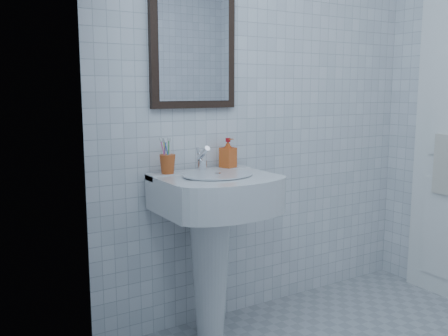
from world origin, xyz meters
TOP-DOWN VIEW (x-y plane):
  - wall_back at (0.00, 1.20)m, footprint 2.20×0.02m
  - wall_left at (-1.10, 0.00)m, footprint 0.02×2.40m
  - washbasin at (-0.50, 0.99)m, footprint 0.60×0.44m
  - faucet at (-0.50, 1.10)m, footprint 0.06×0.12m
  - toothbrush_cup at (-0.70, 1.11)m, footprint 0.11×0.11m
  - soap_dispenser at (-0.32, 1.12)m, footprint 0.09×0.10m
  - wall_mirror at (-0.50, 1.18)m, footprint 0.50×0.04m
  - hand_towel at (1.04, 0.69)m, footprint 0.03×0.16m

SIDE VIEW (x-z plane):
  - washbasin at x=-0.50m, z-range 0.16..1.07m
  - hand_towel at x=1.04m, z-range 0.68..1.06m
  - toothbrush_cup at x=-0.70m, z-range 0.91..1.01m
  - faucet at x=-0.50m, z-range 0.89..1.03m
  - soap_dispenser at x=-0.32m, z-range 0.91..1.07m
  - wall_back at x=0.00m, z-range 0.00..2.50m
  - wall_left at x=-1.10m, z-range 0.00..2.50m
  - wall_mirror at x=-0.50m, z-range 1.24..1.86m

